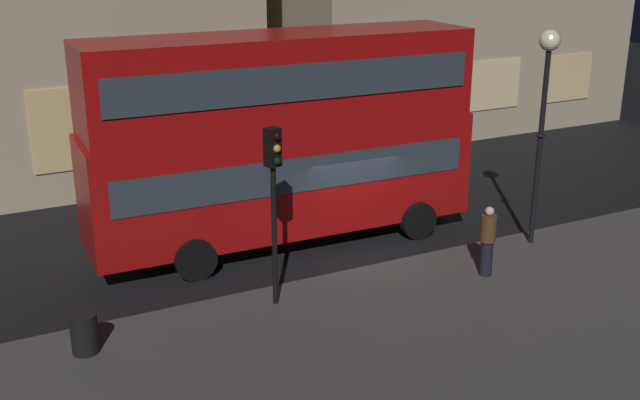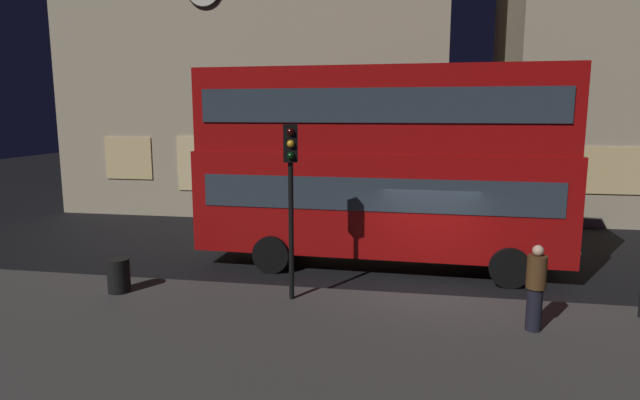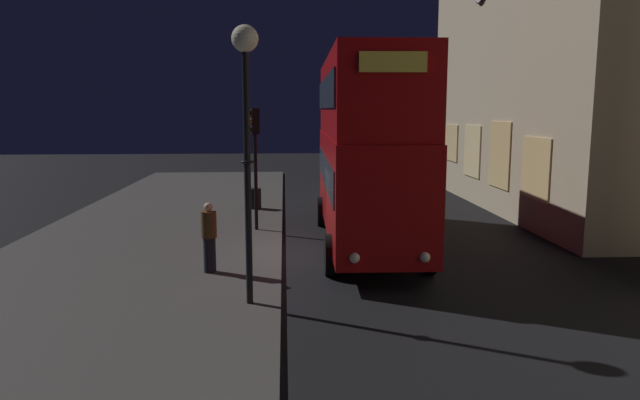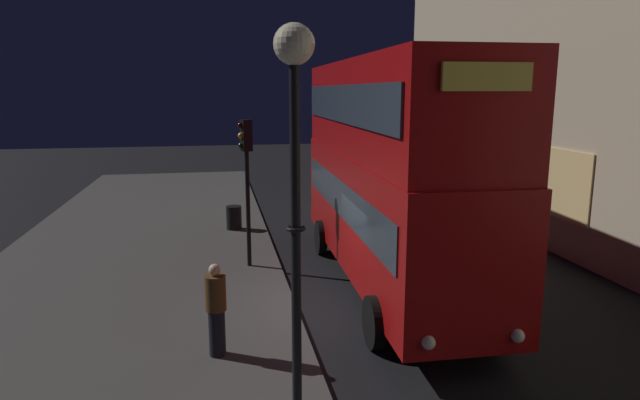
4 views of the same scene
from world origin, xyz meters
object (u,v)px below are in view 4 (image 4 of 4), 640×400
at_px(double_decker_bus, 389,163).
at_px(traffic_light_near_kerb, 246,162).
at_px(pedestrian, 216,309).
at_px(litter_bin, 234,218).
at_px(street_lamp, 295,133).

relative_size(double_decker_bus, traffic_light_near_kerb, 2.59).
bearing_deg(pedestrian, litter_bin, 101.25).
relative_size(double_decker_bus, litter_bin, 12.69).
bearing_deg(pedestrian, street_lamp, -49.99).
distance_m(pedestrian, litter_bin, 9.60).
bearing_deg(double_decker_bus, traffic_light_near_kerb, -115.39).
bearing_deg(double_decker_bus, street_lamp, -27.20).
distance_m(double_decker_bus, street_lamp, 6.89).
bearing_deg(litter_bin, street_lamp, 2.31).
distance_m(street_lamp, litter_bin, 12.66).
bearing_deg(traffic_light_near_kerb, street_lamp, -14.45).
height_order(double_decker_bus, street_lamp, street_lamp).
xyz_separation_m(street_lamp, pedestrian, (-2.47, -1.14, -3.41)).
bearing_deg(traffic_light_near_kerb, pedestrian, -26.01).
bearing_deg(litter_bin, pedestrian, -3.93).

